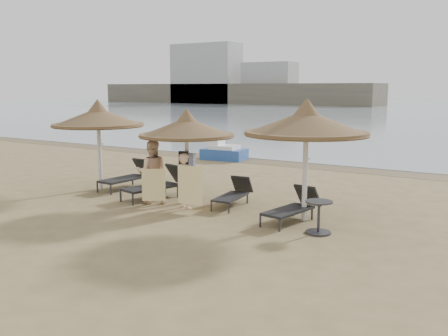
{
  "coord_description": "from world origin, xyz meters",
  "views": [
    {
      "loc": [
        8.03,
        -10.24,
        3.29
      ],
      "look_at": [
        0.9,
        1.2,
        1.1
      ],
      "focal_mm": 40.0,
      "sensor_mm": 36.0,
      "label": 1
    }
  ],
  "objects_px": {
    "lounger_far_left": "(130,176)",
    "lounger_near_left": "(159,184)",
    "lounger_far_right": "(294,206)",
    "side_table": "(319,218)",
    "person_left": "(152,167)",
    "lounger_near_right": "(234,193)",
    "person_right": "(185,176)",
    "palapa_left": "(98,118)",
    "palapa_center": "(187,128)",
    "palapa_right": "(306,123)",
    "pedal_boat": "(224,152)"
  },
  "relations": [
    {
      "from": "palapa_right",
      "to": "lounger_near_left",
      "type": "bearing_deg",
      "value": 178.95
    },
    {
      "from": "palapa_center",
      "to": "lounger_far_left",
      "type": "xyz_separation_m",
      "value": [
        -2.86,
        0.69,
        -1.75
      ]
    },
    {
      "from": "lounger_near_left",
      "to": "lounger_far_right",
      "type": "bearing_deg",
      "value": 10.87
    },
    {
      "from": "lounger_near_right",
      "to": "person_right",
      "type": "height_order",
      "value": "person_right"
    },
    {
      "from": "lounger_far_right",
      "to": "side_table",
      "type": "relative_size",
      "value": 2.57
    },
    {
      "from": "lounger_far_right",
      "to": "side_table",
      "type": "bearing_deg",
      "value": -27.39
    },
    {
      "from": "side_table",
      "to": "person_left",
      "type": "height_order",
      "value": "person_left"
    },
    {
      "from": "person_right",
      "to": "lounger_near_right",
      "type": "bearing_deg",
      "value": -118.51
    },
    {
      "from": "person_left",
      "to": "lounger_near_right",
      "type": "bearing_deg",
      "value": 168.99
    },
    {
      "from": "lounger_far_left",
      "to": "lounger_near_right",
      "type": "distance_m",
      "value": 4.19
    },
    {
      "from": "palapa_left",
      "to": "side_table",
      "type": "bearing_deg",
      "value": -7.13
    },
    {
      "from": "lounger_near_left",
      "to": "person_left",
      "type": "distance_m",
      "value": 0.96
    },
    {
      "from": "person_right",
      "to": "lounger_far_left",
      "type": "bearing_deg",
      "value": -7.67
    },
    {
      "from": "palapa_left",
      "to": "lounger_far_right",
      "type": "height_order",
      "value": "palapa_left"
    },
    {
      "from": "palapa_left",
      "to": "lounger_far_left",
      "type": "height_order",
      "value": "palapa_left"
    },
    {
      "from": "palapa_center",
      "to": "lounger_far_right",
      "type": "height_order",
      "value": "palapa_center"
    },
    {
      "from": "person_left",
      "to": "pedal_boat",
      "type": "relative_size",
      "value": 1.0
    },
    {
      "from": "palapa_right",
      "to": "person_left",
      "type": "relative_size",
      "value": 1.46
    },
    {
      "from": "palapa_left",
      "to": "person_right",
      "type": "distance_m",
      "value": 4.22
    },
    {
      "from": "lounger_far_right",
      "to": "lounger_near_right",
      "type": "bearing_deg",
      "value": 172.44
    },
    {
      "from": "lounger_far_left",
      "to": "palapa_center",
      "type": "bearing_deg",
      "value": -10.38
    },
    {
      "from": "palapa_right",
      "to": "lounger_far_left",
      "type": "height_order",
      "value": "palapa_right"
    },
    {
      "from": "lounger_near_left",
      "to": "lounger_near_right",
      "type": "bearing_deg",
      "value": 22.99
    },
    {
      "from": "lounger_far_left",
      "to": "lounger_near_right",
      "type": "relative_size",
      "value": 1.18
    },
    {
      "from": "palapa_center",
      "to": "lounger_near_left",
      "type": "relative_size",
      "value": 1.22
    },
    {
      "from": "palapa_center",
      "to": "person_left",
      "type": "distance_m",
      "value": 1.5
    },
    {
      "from": "palapa_left",
      "to": "pedal_boat",
      "type": "relative_size",
      "value": 1.41
    },
    {
      "from": "person_left",
      "to": "pedal_boat",
      "type": "distance_m",
      "value": 9.03
    },
    {
      "from": "pedal_boat",
      "to": "palapa_center",
      "type": "bearing_deg",
      "value": -71.58
    },
    {
      "from": "pedal_boat",
      "to": "palapa_left",
      "type": "bearing_deg",
      "value": -95.5
    },
    {
      "from": "palapa_right",
      "to": "lounger_far_left",
      "type": "bearing_deg",
      "value": 173.77
    },
    {
      "from": "palapa_center",
      "to": "person_right",
      "type": "distance_m",
      "value": 1.46
    },
    {
      "from": "pedal_boat",
      "to": "person_left",
      "type": "bearing_deg",
      "value": -77.85
    },
    {
      "from": "lounger_far_right",
      "to": "person_right",
      "type": "distance_m",
      "value": 3.14
    },
    {
      "from": "palapa_left",
      "to": "palapa_center",
      "type": "bearing_deg",
      "value": -0.96
    },
    {
      "from": "palapa_left",
      "to": "palapa_right",
      "type": "relative_size",
      "value": 0.96
    },
    {
      "from": "palapa_left",
      "to": "person_right",
      "type": "xyz_separation_m",
      "value": [
        3.91,
        -0.67,
        -1.44
      ]
    },
    {
      "from": "side_table",
      "to": "palapa_left",
      "type": "bearing_deg",
      "value": 172.87
    },
    {
      "from": "palapa_left",
      "to": "person_right",
      "type": "relative_size",
      "value": 1.66
    },
    {
      "from": "lounger_far_left",
      "to": "lounger_near_left",
      "type": "relative_size",
      "value": 0.93
    },
    {
      "from": "lounger_far_right",
      "to": "side_table",
      "type": "height_order",
      "value": "lounger_far_right"
    },
    {
      "from": "lounger_far_right",
      "to": "pedal_boat",
      "type": "bearing_deg",
      "value": 140.88
    },
    {
      "from": "lounger_near_left",
      "to": "side_table",
      "type": "distance_m",
      "value": 5.54
    },
    {
      "from": "lounger_far_left",
      "to": "lounger_near_left",
      "type": "distance_m",
      "value": 1.87
    },
    {
      "from": "lounger_near_right",
      "to": "side_table",
      "type": "height_order",
      "value": "lounger_near_right"
    },
    {
      "from": "person_left",
      "to": "person_right",
      "type": "distance_m",
      "value": 1.18
    },
    {
      "from": "lounger_near_right",
      "to": "person_right",
      "type": "distance_m",
      "value": 1.5
    },
    {
      "from": "lounger_near_left",
      "to": "lounger_far_left",
      "type": "bearing_deg",
      "value": 175.35
    },
    {
      "from": "lounger_far_left",
      "to": "pedal_boat",
      "type": "bearing_deg",
      "value": 99.91
    },
    {
      "from": "palapa_left",
      "to": "lounger_far_right",
      "type": "xyz_separation_m",
      "value": [
        6.99,
        -0.3,
        -1.95
      ]
    }
  ]
}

